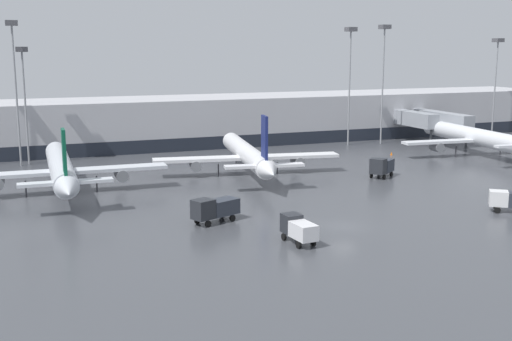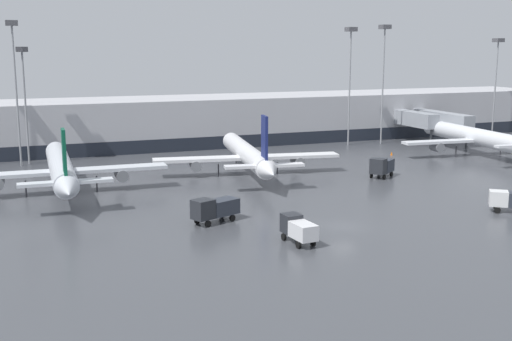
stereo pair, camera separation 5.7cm
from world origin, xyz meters
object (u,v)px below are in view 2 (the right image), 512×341
Objects in this scene: parked_jet_2 at (247,154)px; service_truck_1 at (215,208)px; apron_light_mast_5 at (350,55)px; parked_jet_0 at (477,137)px; apron_light_mast_4 at (14,55)px; parked_jet_1 at (61,168)px; apron_light_mast_1 at (384,53)px; apron_light_mast_2 at (497,60)px; service_truck_2 at (382,166)px; service_truck_3 at (298,228)px; apron_light_mast_0 at (23,72)px; traffic_cone_1 at (392,153)px.

parked_jet_2 is 26.54m from service_truck_1.
service_truck_1 is at bearing -132.91° from apron_light_mast_5.
parked_jet_0 is 76.98m from apron_light_mast_4.
apron_light_mast_1 reaches higher than parked_jet_1.
service_truck_2 is at bearing -146.64° from apron_light_mast_2.
apron_light_mast_4 is at bearing 81.12° from parked_jet_0.
parked_jet_0 is 61.17m from service_truck_3.
apron_light_mast_0 reaches higher than service_truck_3.
parked_jet_2 is at bearing -32.84° from apron_light_mast_4.
traffic_cone_1 is 0.03× the size of apron_light_mast_1.
parked_jet_2 is 30.32m from traffic_cone_1.
service_truck_1 is at bearing 22.64° from service_truck_3.
service_truck_1 is 9.52× the size of traffic_cone_1.
parked_jet_1 is 60.99m from apron_light_mast_5.
service_truck_3 is 0.21× the size of apron_light_mast_5.
parked_jet_1 reaches higher than service_truck_3.
apron_light_mast_5 reaches higher than parked_jet_0.
apron_light_mast_5 is at bearing 175.12° from apron_light_mast_1.
parked_jet_2 is 34.06m from service_truck_3.
parked_jet_0 is 14.83m from traffic_cone_1.
traffic_cone_1 is (12.11, 15.95, -1.33)m from service_truck_2.
apron_light_mast_2 reaches higher than service_truck_1.
apron_light_mast_4 is (-1.24, -1.44, 2.64)m from apron_light_mast_0.
parked_jet_1 is 1.49× the size of apron_light_mast_4.
traffic_cone_1 is 21.30m from apron_light_mast_5.
apron_light_mast_1 is (42.43, 53.02, 15.82)m from service_truck_3.
apron_light_mast_5 is at bearing -145.91° from service_truck_2.
service_truck_3 is at bearing -67.91° from apron_light_mast_0.
traffic_cone_1 is (41.82, 30.54, -1.28)m from service_truck_1.
traffic_cone_1 is 0.03× the size of apron_light_mast_0.
parked_jet_1 is at bearing -159.54° from apron_light_mast_1.
traffic_cone_1 is at bearing -77.73° from parked_jet_1.
apron_light_mast_2 is (46.90, 30.88, 14.13)m from service_truck_2.
apron_light_mast_5 is at bearing -155.50° from service_truck_1.
apron_light_mast_5 is at bearing -64.89° from parked_jet_1.
service_truck_3 is at bearing 129.79° from parked_jet_0.
parked_jet_0 is 24.18m from apron_light_mast_1.
service_truck_3 is 0.21× the size of apron_light_mast_1.
parked_jet_1 is at bearing -156.69° from apron_light_mast_5.
apron_light_mast_0 is 3.25m from apron_light_mast_4.
parked_jet_1 is 7.17× the size of service_truck_3.
parked_jet_1 is 26.58m from parked_jet_2.
parked_jet_2 is 1.64× the size of apron_light_mast_2.
service_truck_1 is at bearing 119.34° from parked_jet_0.
service_truck_1 is at bearing -67.15° from apron_light_mast_4.
apron_light_mast_1 reaches higher than parked_jet_0.
apron_light_mast_4 is 58.88m from apron_light_mast_5.
apron_light_mast_5 is (54.59, 23.53, 13.65)m from parked_jet_1.
apron_light_mast_2 reaches higher than traffic_cone_1.
service_truck_1 is 0.26× the size of apron_light_mast_4.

